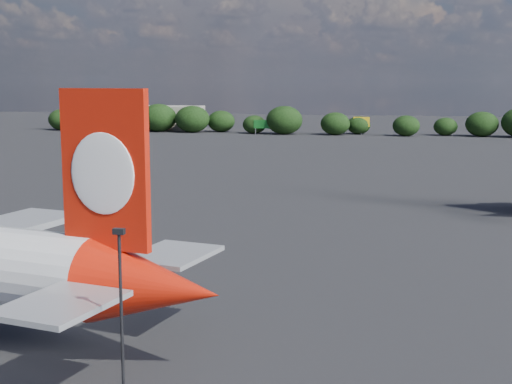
# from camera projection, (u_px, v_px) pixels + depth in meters

# --- Properties ---
(ground) EXTENTS (500.00, 500.00, 0.00)m
(ground) POSITION_uv_depth(u_px,v_px,m) (221.00, 193.00, 107.10)
(ground) COLOR black
(ground) RESTS_ON ground
(apron_lamp_post) EXTENTS (0.55, 0.30, 9.87)m
(apron_lamp_post) POSITION_uv_depth(u_px,v_px,m) (122.00, 317.00, 33.86)
(apron_lamp_post) COLOR black
(apron_lamp_post) RESTS_ON ground
(terminal_building) EXTENTS (42.00, 16.00, 8.00)m
(terminal_building) POSITION_uv_depth(u_px,v_px,m) (141.00, 117.00, 247.69)
(terminal_building) COLOR gray
(terminal_building) RESTS_ON ground
(highway_sign) EXTENTS (6.00, 0.30, 4.50)m
(highway_sign) POSITION_uv_depth(u_px,v_px,m) (263.00, 124.00, 222.35)
(highway_sign) COLOR #135F1E
(highway_sign) RESTS_ON ground
(billboard_yellow) EXTENTS (5.00, 0.30, 5.50)m
(billboard_yellow) POSITION_uv_depth(u_px,v_px,m) (361.00, 122.00, 221.61)
(billboard_yellow) COLOR yellow
(billboard_yellow) RESTS_ON ground
(horizon_treeline) EXTENTS (202.34, 15.83, 9.17)m
(horizon_treeline) POSITION_uv_depth(u_px,v_px,m) (337.00, 122.00, 221.73)
(horizon_treeline) COLOR black
(horizon_treeline) RESTS_ON ground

